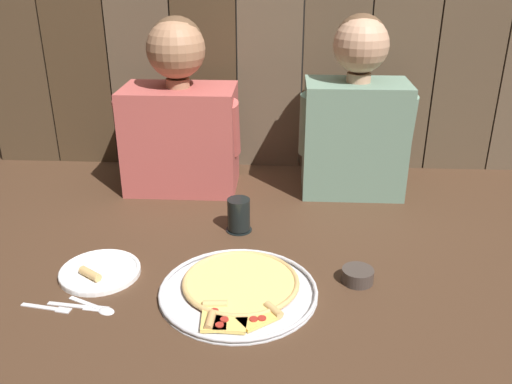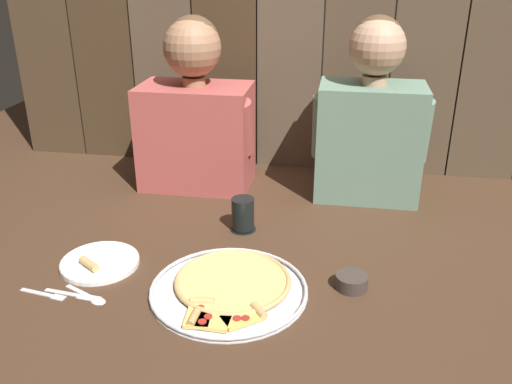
# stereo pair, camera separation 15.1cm
# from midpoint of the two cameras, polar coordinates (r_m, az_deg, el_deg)

# --- Properties ---
(ground_plane) EXTENTS (3.20, 3.20, 0.00)m
(ground_plane) POSITION_cam_midpoint_polar(r_m,az_deg,el_deg) (1.51, -2.58, -7.90)
(ground_plane) COLOR #422B1C
(pizza_tray) EXTENTS (0.40, 0.40, 0.03)m
(pizza_tray) POSITION_cam_midpoint_polar(r_m,az_deg,el_deg) (1.41, -4.89, -10.06)
(pizza_tray) COLOR silver
(pizza_tray) RESTS_ON ground
(dinner_plate) EXTENTS (0.21, 0.21, 0.03)m
(dinner_plate) POSITION_cam_midpoint_polar(r_m,az_deg,el_deg) (1.55, -18.75, -7.93)
(dinner_plate) COLOR white
(dinner_plate) RESTS_ON ground
(drinking_glass) EXTENTS (0.08, 0.08, 0.10)m
(drinking_glass) POSITION_cam_midpoint_polar(r_m,az_deg,el_deg) (1.67, -4.41, -2.50)
(drinking_glass) COLOR black
(drinking_glass) RESTS_ON ground
(dipping_bowl) EXTENTS (0.08, 0.08, 0.04)m
(dipping_bowl) POSITION_cam_midpoint_polar(r_m,az_deg,el_deg) (1.45, 7.63, -8.66)
(dipping_bowl) COLOR #3D332D
(dipping_bowl) RESTS_ON ground
(table_fork) EXTENTS (0.13, 0.04, 0.01)m
(table_fork) POSITION_cam_midpoint_polar(r_m,az_deg,el_deg) (1.47, -23.72, -11.09)
(table_fork) COLOR silver
(table_fork) RESTS_ON ground
(table_knife) EXTENTS (0.16, 0.03, 0.01)m
(table_knife) POSITION_cam_midpoint_polar(r_m,az_deg,el_deg) (1.45, -21.02, -11.15)
(table_knife) COLOR silver
(table_knife) RESTS_ON ground
(table_spoon) EXTENTS (0.13, 0.08, 0.01)m
(table_spoon) POSITION_cam_midpoint_polar(r_m,az_deg,el_deg) (1.42, -19.10, -11.41)
(table_spoon) COLOR silver
(table_spoon) RESTS_ON ground
(diner_left) EXTENTS (0.42, 0.24, 0.60)m
(diner_left) POSITION_cam_midpoint_polar(r_m,az_deg,el_deg) (1.93, -10.22, 7.95)
(diner_left) COLOR #AD4C47
(diner_left) RESTS_ON ground
(diner_right) EXTENTS (0.38, 0.22, 0.61)m
(diner_right) POSITION_cam_midpoint_polar(r_m,az_deg,el_deg) (1.89, 8.13, 7.97)
(diner_right) COLOR slate
(diner_right) RESTS_ON ground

